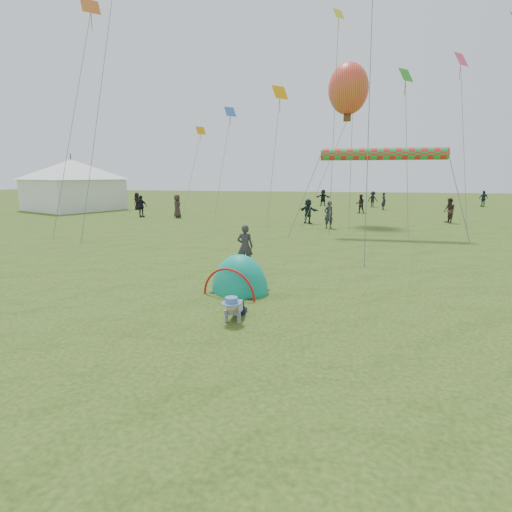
% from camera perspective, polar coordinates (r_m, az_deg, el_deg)
% --- Properties ---
extents(ground, '(140.00, 140.00, 0.00)m').
position_cam_1_polar(ground, '(9.44, -1.88, -8.81)').
color(ground, '#213E11').
extents(crawling_toddler, '(0.58, 0.82, 0.63)m').
position_cam_1_polar(crawling_toddler, '(9.22, -3.14, -7.26)').
color(crawling_toddler, black).
rests_on(crawling_toddler, ground).
extents(popup_tent, '(1.99, 1.79, 2.16)m').
position_cam_1_polar(popup_tent, '(11.46, -2.31, -5.10)').
color(popup_tent, '#03837E').
rests_on(popup_tent, ground).
extents(standing_adult, '(0.60, 0.42, 1.55)m').
position_cam_1_polar(standing_adult, '(14.15, -1.57, 1.36)').
color(standing_adult, '#2E2C33').
rests_on(standing_adult, ground).
extents(event_marquee, '(9.53, 9.53, 4.98)m').
position_cam_1_polar(event_marquee, '(41.38, -24.69, 9.45)').
color(event_marquee, white).
rests_on(event_marquee, ground).
extents(crowd_person_0, '(0.74, 0.66, 1.69)m').
position_cam_1_polar(crowd_person_0, '(25.15, 10.33, 5.83)').
color(crowd_person_0, '#272932').
rests_on(crowd_person_0, ground).
extents(crowd_person_2, '(1.05, 0.67, 1.66)m').
position_cam_1_polar(crowd_person_2, '(47.70, 29.74, 7.13)').
color(crowd_person_2, '#1D2F37').
rests_on(crowd_person_2, ground).
extents(crowd_person_3, '(1.16, 0.87, 1.60)m').
position_cam_1_polar(crowd_person_3, '(42.79, 16.34, 7.79)').
color(crowd_person_3, black).
rests_on(crowd_person_3, ground).
extents(crowd_person_4, '(0.73, 0.97, 1.77)m').
position_cam_1_polar(crowd_person_4, '(31.53, -11.20, 7.00)').
color(crowd_person_4, '#362926').
rests_on(crowd_person_4, ground).
extents(crowd_person_5, '(1.60, 0.57, 1.70)m').
position_cam_1_polar(crowd_person_5, '(43.52, 9.55, 8.22)').
color(crowd_person_5, black).
rests_on(crowd_person_5, ground).
extents(crowd_person_6, '(0.54, 0.68, 1.62)m').
position_cam_1_polar(crowd_person_6, '(39.87, 17.78, 7.48)').
color(crowd_person_6, '#21222A').
rests_on(crowd_person_6, ground).
extents(crowd_person_7, '(0.87, 0.73, 1.60)m').
position_cam_1_polar(crowd_person_7, '(35.82, 14.67, 7.23)').
color(crowd_person_7, black).
rests_on(crowd_person_7, ground).
extents(crowd_person_8, '(1.00, 0.46, 1.68)m').
position_cam_1_polar(crowd_person_8, '(32.66, -16.05, 6.85)').
color(crowd_person_8, black).
rests_on(crowd_person_8, ground).
extents(crowd_person_9, '(1.13, 1.27, 1.70)m').
position_cam_1_polar(crowd_person_9, '(44.63, -21.07, 7.70)').
color(crowd_person_9, black).
rests_on(crowd_person_9, ground).
extents(crowd_person_10, '(0.93, 0.84, 1.60)m').
position_cam_1_polar(crowd_person_10, '(39.76, -16.62, 7.53)').
color(crowd_person_10, black).
rests_on(crowd_person_10, ground).
extents(crowd_person_11, '(1.55, 1.26, 1.66)m').
position_cam_1_polar(crowd_person_11, '(27.56, 7.45, 6.37)').
color(crowd_person_11, '#1C262D').
rests_on(crowd_person_11, ground).
extents(crowd_person_13, '(0.82, 0.95, 1.71)m').
position_cam_1_polar(crowd_person_13, '(30.43, 25.88, 5.85)').
color(crowd_person_13, '#3E3029').
rests_on(crowd_person_13, ground).
extents(balloon_kite, '(2.66, 2.66, 3.72)m').
position_cam_1_polar(balloon_kite, '(29.40, 13.04, 21.87)').
color(balloon_kite, orange).
extents(rainbow_tube_kite, '(6.42, 0.64, 0.64)m').
position_cam_1_polar(rainbow_tube_kite, '(22.63, 17.66, 13.72)').
color(rainbow_tube_kite, red).
extents(diamond_kite_0, '(1.07, 1.07, 0.88)m').
position_cam_1_polar(diamond_kite_0, '(28.52, -22.58, 30.07)').
color(diamond_kite_0, '#C25815').
extents(diamond_kite_1, '(1.17, 1.17, 0.96)m').
position_cam_1_polar(diamond_kite_1, '(30.59, 3.44, 22.31)').
color(diamond_kite_1, '#DD9601').
extents(diamond_kite_2, '(1.06, 1.06, 0.86)m').
position_cam_1_polar(diamond_kite_2, '(30.30, 13.77, 23.19)').
color(diamond_kite_2, '#D9F534').
extents(diamond_kite_7, '(0.88, 0.88, 0.72)m').
position_cam_1_polar(diamond_kite_7, '(38.61, -7.91, 17.33)').
color(diamond_kite_7, orange).
extents(diamond_kite_8, '(0.76, 0.76, 0.62)m').
position_cam_1_polar(diamond_kite_8, '(29.03, 11.74, 30.78)').
color(diamond_kite_8, '#C3D31F').
extents(diamond_kite_9, '(0.97, 0.97, 0.79)m').
position_cam_1_polar(diamond_kite_9, '(27.31, 20.62, 23.05)').
color(diamond_kite_9, green).
extents(diamond_kite_10, '(0.99, 0.99, 0.81)m').
position_cam_1_polar(diamond_kite_10, '(35.67, -3.71, 19.89)').
color(diamond_kite_10, blue).
extents(diamond_kite_11, '(1.16, 1.16, 0.94)m').
position_cam_1_polar(diamond_kite_11, '(33.32, 27.27, 23.72)').
color(diamond_kite_11, '#EB4669').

